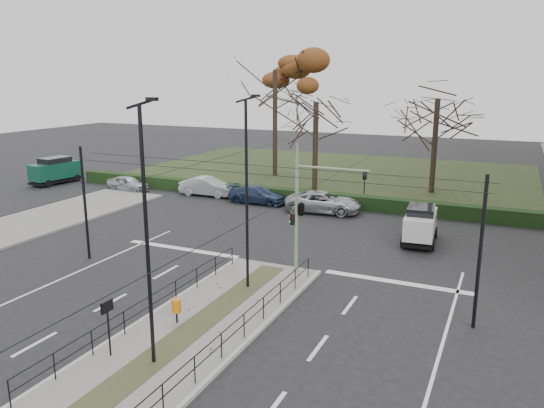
{
  "coord_description": "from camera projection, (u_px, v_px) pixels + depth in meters",
  "views": [
    {
      "loc": [
        10.31,
        -18.28,
        9.38
      ],
      "look_at": [
        -1.39,
        7.4,
        2.62
      ],
      "focal_mm": 35.0,
      "sensor_mm": 36.0,
      "label": 1
    }
  ],
  "objects": [
    {
      "name": "ground",
      "position": [
        230.0,
        304.0,
        22.52
      ],
      "size": [
        140.0,
        140.0,
        0.0
      ],
      "primitive_type": "plane",
      "color": "black",
      "rests_on": "ground"
    },
    {
      "name": "median_island",
      "position": [
        198.0,
        327.0,
        20.29
      ],
      "size": [
        4.4,
        15.0,
        0.14
      ],
      "primitive_type": "cube",
      "color": "#615F5C",
      "rests_on": "ground"
    },
    {
      "name": "park",
      "position": [
        332.0,
        173.0,
        53.25
      ],
      "size": [
        38.0,
        26.0,
        0.1
      ],
      "primitive_type": "cube",
      "color": "black",
      "rests_on": "ground"
    },
    {
      "name": "hedge",
      "position": [
        278.0,
        194.0,
        41.29
      ],
      "size": [
        38.0,
        1.0,
        1.0
      ],
      "primitive_type": "cube",
      "color": "black",
      "rests_on": "ground"
    },
    {
      "name": "median_railing",
      "position": [
        196.0,
        306.0,
        19.99
      ],
      "size": [
        4.14,
        13.24,
        0.92
      ],
      "color": "black",
      "rests_on": "median_island"
    },
    {
      "name": "catenary",
      "position": [
        246.0,
        217.0,
        23.16
      ],
      "size": [
        20.0,
        34.0,
        6.0
      ],
      "color": "black",
      "rests_on": "ground"
    },
    {
      "name": "traffic_light",
      "position": [
        303.0,
        207.0,
        25.08
      ],
      "size": [
        3.83,
        2.2,
        5.63
      ],
      "color": "gray",
      "rests_on": "median_island"
    },
    {
      "name": "litter_bin",
      "position": [
        176.0,
        306.0,
        20.35
      ],
      "size": [
        0.37,
        0.37,
        0.95
      ],
      "color": "black",
      "rests_on": "median_island"
    },
    {
      "name": "info_panel",
      "position": [
        107.0,
        313.0,
        17.73
      ],
      "size": [
        0.11,
        0.52,
        2.0
      ],
      "color": "black",
      "rests_on": "median_island"
    },
    {
      "name": "streetlamp_median_near",
      "position": [
        147.0,
        235.0,
        16.63
      ],
      "size": [
        0.72,
        0.15,
        8.68
      ],
      "color": "black",
      "rests_on": "median_island"
    },
    {
      "name": "streetlamp_median_far",
      "position": [
        247.0,
        193.0,
        22.97
      ],
      "size": [
        0.71,
        0.15,
        8.56
      ],
      "color": "black",
      "rests_on": "median_island"
    },
    {
      "name": "parked_car_first",
      "position": [
        128.0,
        183.0,
        44.78
      ],
      "size": [
        3.83,
        1.7,
        1.28
      ],
      "primitive_type": "imported",
      "rotation": [
        0.0,
        0.0,
        1.52
      ],
      "color": "#A6A8AE",
      "rests_on": "ground"
    },
    {
      "name": "parked_car_second",
      "position": [
        207.0,
        187.0,
        42.94
      ],
      "size": [
        4.63,
        1.79,
        1.5
      ],
      "primitive_type": "imported",
      "rotation": [
        0.0,
        0.0,
        1.61
      ],
      "color": "#A6A8AE",
      "rests_on": "ground"
    },
    {
      "name": "parked_car_third",
      "position": [
        257.0,
        195.0,
        40.4
      ],
      "size": [
        4.54,
        1.87,
        1.31
      ],
      "primitive_type": "imported",
      "rotation": [
        0.0,
        0.0,
        1.58
      ],
      "color": "#21304D",
      "rests_on": "ground"
    },
    {
      "name": "parked_car_fourth",
      "position": [
        323.0,
        202.0,
        37.64
      ],
      "size": [
        5.54,
        2.98,
        1.48
      ],
      "primitive_type": "imported",
      "rotation": [
        0.0,
        0.0,
        1.67
      ],
      "color": "#A6A8AE",
      "rests_on": "ground"
    },
    {
      "name": "white_van",
      "position": [
        420.0,
        224.0,
        30.63
      ],
      "size": [
        2.08,
        4.04,
        2.17
      ],
      "color": "silver",
      "rests_on": "ground"
    },
    {
      "name": "green_van",
      "position": [
        56.0,
        170.0,
        47.73
      ],
      "size": [
        2.29,
        4.85,
        2.39
      ],
      "color": "#0D3D2C",
      "rests_on": "ground"
    },
    {
      "name": "rust_tree",
      "position": [
        275.0,
        70.0,
        49.37
      ],
      "size": [
        9.66,
        9.66,
        13.07
      ],
      "color": "black",
      "rests_on": "park"
    },
    {
      "name": "bare_tree_center",
      "position": [
        437.0,
        106.0,
        42.3
      ],
      "size": [
        7.54,
        7.54,
        10.14
      ],
      "color": "black",
      "rests_on": "park"
    },
    {
      "name": "bare_tree_near",
      "position": [
        316.0,
        109.0,
        42.98
      ],
      "size": [
        6.04,
        6.04,
        9.75
      ],
      "color": "black",
      "rests_on": "park"
    }
  ]
}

